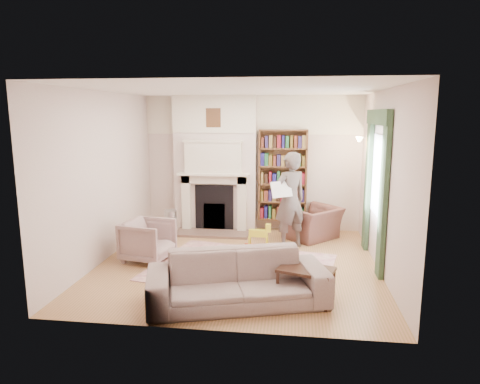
# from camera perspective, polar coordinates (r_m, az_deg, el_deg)

# --- Properties ---
(floor) EXTENTS (4.50, 4.50, 0.00)m
(floor) POSITION_cam_1_polar(r_m,az_deg,el_deg) (7.17, -0.26, -9.45)
(floor) COLOR olive
(floor) RESTS_ON ground
(ceiling) EXTENTS (4.50, 4.50, 0.00)m
(ceiling) POSITION_cam_1_polar(r_m,az_deg,el_deg) (6.75, -0.28, 13.52)
(ceiling) COLOR white
(ceiling) RESTS_ON wall_back
(wall_back) EXTENTS (4.50, 0.00, 4.50)m
(wall_back) POSITION_cam_1_polar(r_m,az_deg,el_deg) (9.03, 1.63, 3.85)
(wall_back) COLOR silver
(wall_back) RESTS_ON floor
(wall_front) EXTENTS (4.50, 0.00, 4.50)m
(wall_front) POSITION_cam_1_polar(r_m,az_deg,el_deg) (4.64, -3.97, -2.52)
(wall_front) COLOR silver
(wall_front) RESTS_ON floor
(wall_left) EXTENTS (0.00, 4.50, 4.50)m
(wall_left) POSITION_cam_1_polar(r_m,az_deg,el_deg) (7.45, -17.69, 1.95)
(wall_left) COLOR silver
(wall_left) RESTS_ON floor
(wall_right) EXTENTS (0.00, 4.50, 4.50)m
(wall_right) POSITION_cam_1_polar(r_m,az_deg,el_deg) (6.89, 18.61, 1.23)
(wall_right) COLOR silver
(wall_right) RESTS_ON floor
(fireplace) EXTENTS (1.70, 0.58, 2.80)m
(fireplace) POSITION_cam_1_polar(r_m,az_deg,el_deg) (8.94, -3.30, 3.68)
(fireplace) COLOR silver
(fireplace) RESTS_ON floor
(bookcase) EXTENTS (1.00, 0.24, 1.85)m
(bookcase) POSITION_cam_1_polar(r_m,az_deg,el_deg) (8.89, 5.71, 2.23)
(bookcase) COLOR brown
(bookcase) RESTS_ON floor
(window) EXTENTS (0.02, 0.90, 1.30)m
(window) POSITION_cam_1_polar(r_m,az_deg,el_deg) (7.27, 17.92, 2.13)
(window) COLOR silver
(window) RESTS_ON wall_right
(curtain_left) EXTENTS (0.07, 0.32, 2.40)m
(curtain_left) POSITION_cam_1_polar(r_m,az_deg,el_deg) (6.63, 18.58, -0.87)
(curtain_left) COLOR #304B30
(curtain_left) RESTS_ON floor
(curtain_right) EXTENTS (0.07, 0.32, 2.40)m
(curtain_right) POSITION_cam_1_polar(r_m,az_deg,el_deg) (7.98, 16.68, 1.08)
(curtain_right) COLOR #304B30
(curtain_right) RESTS_ON floor
(pelmet) EXTENTS (0.09, 1.70, 0.24)m
(pelmet) POSITION_cam_1_polar(r_m,az_deg,el_deg) (7.20, 17.98, 9.48)
(pelmet) COLOR #304B30
(pelmet) RESTS_ON wall_right
(wall_sconce) EXTENTS (0.20, 0.24, 0.24)m
(wall_sconce) POSITION_cam_1_polar(r_m,az_deg,el_deg) (8.27, 15.33, 6.35)
(wall_sconce) COLOR gold
(wall_sconce) RESTS_ON wall_right
(rug) EXTENTS (3.15, 2.64, 0.01)m
(rug) POSITION_cam_1_polar(r_m,az_deg,el_deg) (6.98, 0.23, -9.96)
(rug) COLOR beige
(rug) RESTS_ON floor
(armchair_reading) EXTENTS (1.28, 1.28, 0.63)m
(armchair_reading) POSITION_cam_1_polar(r_m,az_deg,el_deg) (8.54, 9.67, -4.10)
(armchair_reading) COLOR #53302C
(armchair_reading) RESTS_ON floor
(armchair_left) EXTENTS (0.87, 0.86, 0.68)m
(armchair_left) POSITION_cam_1_polar(r_m,az_deg,el_deg) (7.37, -12.17, -6.32)
(armchair_left) COLOR #AB9E8D
(armchair_left) RESTS_ON floor
(sofa) EXTENTS (2.45, 1.51, 0.67)m
(sofa) POSITION_cam_1_polar(r_m,az_deg,el_deg) (5.62, -0.35, -11.52)
(sofa) COLOR #9E9582
(sofa) RESTS_ON floor
(man_reading) EXTENTS (0.77, 0.71, 1.76)m
(man_reading) POSITION_cam_1_polar(r_m,az_deg,el_deg) (7.82, 6.67, -1.10)
(man_reading) COLOR #524742
(man_reading) RESTS_ON floor
(newspaper) EXTENTS (0.40, 0.33, 0.28)m
(newspaper) POSITION_cam_1_polar(r_m,az_deg,el_deg) (7.58, 5.55, 0.35)
(newspaper) COLOR white
(newspaper) RESTS_ON man_reading
(coffee_table) EXTENTS (0.80, 0.64, 0.45)m
(coffee_table) POSITION_cam_1_polar(r_m,az_deg,el_deg) (5.80, 8.76, -12.11)
(coffee_table) COLOR #361E13
(coffee_table) RESTS_ON floor
(paraffin_heater) EXTENTS (0.25, 0.25, 0.55)m
(paraffin_heater) POSITION_cam_1_polar(r_m,az_deg,el_deg) (8.64, -9.20, -4.18)
(paraffin_heater) COLOR #ADAFB5
(paraffin_heater) RESTS_ON floor
(rocking_horse) EXTENTS (0.54, 0.24, 0.47)m
(rocking_horse) POSITION_cam_1_polar(r_m,az_deg,el_deg) (7.85, 2.46, -5.88)
(rocking_horse) COLOR gold
(rocking_horse) RESTS_ON rug
(board_game) EXTENTS (0.43, 0.43, 0.03)m
(board_game) POSITION_cam_1_polar(r_m,az_deg,el_deg) (6.77, -3.41, -10.45)
(board_game) COLOR #E0E350
(board_game) RESTS_ON rug
(game_box_lid) EXTENTS (0.37, 0.29, 0.06)m
(game_box_lid) POSITION_cam_1_polar(r_m,az_deg,el_deg) (7.09, -3.75, -9.37)
(game_box_lid) COLOR #B6142B
(game_box_lid) RESTS_ON rug
(comic_annuals) EXTENTS (0.81, 0.80, 0.02)m
(comic_annuals) POSITION_cam_1_polar(r_m,az_deg,el_deg) (6.70, 1.53, -10.71)
(comic_annuals) COLOR red
(comic_annuals) RESTS_ON rug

